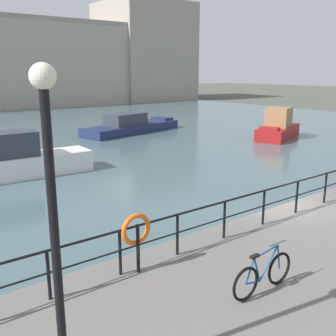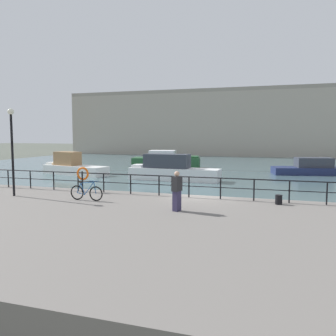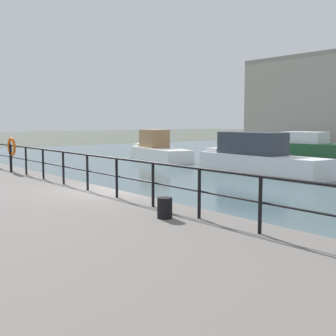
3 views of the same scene
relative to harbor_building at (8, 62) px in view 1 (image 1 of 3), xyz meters
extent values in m
plane|color=#4C5147|center=(-7.32, -56.34, -6.76)|extent=(240.00, 240.00, 0.00)
cube|color=#476066|center=(-7.32, -26.14, -6.75)|extent=(80.00, 60.00, 0.01)
cube|color=gray|center=(25.10, 0.01, 1.96)|extent=(15.02, 14.07, 17.43)
cube|color=maroon|center=(8.63, -43.91, -6.25)|extent=(6.15, 4.08, 0.99)
cube|color=#997047|center=(8.55, -43.94, -4.98)|extent=(2.52, 2.38, 1.56)
cube|color=maroon|center=(6.37, -44.80, -5.64)|extent=(1.19, 1.62, 0.24)
cube|color=navy|center=(0.70, -33.87, -6.37)|extent=(10.33, 4.92, 0.76)
cube|color=#333842|center=(-0.07, -34.05, -5.48)|extent=(3.99, 2.83, 1.03)
cube|color=navy|center=(4.78, -32.92, -5.87)|extent=(1.60, 2.13, 0.24)
cube|color=white|center=(-12.72, -43.31, -6.18)|extent=(8.51, 2.24, 1.14)
cylinder|color=black|center=(-15.89, -57.09, -5.19)|extent=(0.07, 0.07, 1.05)
cylinder|color=black|center=(-14.26, -57.09, -5.19)|extent=(0.07, 0.07, 1.05)
cylinder|color=black|center=(-12.63, -57.09, -5.19)|extent=(0.07, 0.07, 1.05)
cylinder|color=black|center=(-11.00, -57.09, -5.19)|extent=(0.07, 0.07, 1.05)
cylinder|color=black|center=(-9.37, -57.09, -5.19)|extent=(0.07, 0.07, 1.05)
cylinder|color=black|center=(-7.75, -57.09, -5.19)|extent=(0.07, 0.07, 1.05)
cylinder|color=black|center=(-6.12, -57.09, -5.19)|extent=(0.07, 0.07, 1.05)
cylinder|color=black|center=(-8.56, -57.09, -4.66)|extent=(24.42, 0.06, 0.06)
cylinder|color=black|center=(-8.56, -57.09, -5.14)|extent=(24.42, 0.04, 0.04)
torus|color=black|center=(-11.77, -59.49, -5.35)|extent=(0.72, 0.06, 0.72)
torus|color=black|center=(-12.82, -59.49, -5.35)|extent=(0.72, 0.06, 0.72)
cylinder|color=#194C8C|center=(-12.14, -59.49, -5.11)|extent=(0.55, 0.04, 0.66)
cylinder|color=#194C8C|center=(-12.50, -59.49, -5.15)|extent=(0.23, 0.04, 0.58)
cylinder|color=#194C8C|center=(-12.24, -59.49, -4.83)|extent=(0.72, 0.04, 0.11)
cylinder|color=#194C8C|center=(-12.61, -59.49, -5.39)|extent=(0.43, 0.04, 0.12)
cylinder|color=#194C8C|center=(-12.71, -59.49, -5.11)|extent=(0.26, 0.04, 0.51)
cylinder|color=#194C8C|center=(-11.83, -59.49, -5.07)|extent=(0.14, 0.04, 0.57)
cube|color=black|center=(-12.60, -59.49, -4.82)|extent=(0.22, 0.09, 0.05)
cylinder|color=#194C8C|center=(-11.88, -59.49, -4.74)|extent=(0.52, 0.03, 0.02)
cylinder|color=black|center=(-13.88, -57.25, -5.14)|extent=(0.08, 0.08, 1.15)
torus|color=orange|center=(-13.88, -57.19, -4.69)|extent=(0.75, 0.11, 0.75)
cylinder|color=black|center=(-16.60, -59.52, -3.59)|extent=(0.12, 0.12, 4.25)
sphere|color=silver|center=(-16.60, -59.52, -1.32)|extent=(0.32, 0.32, 0.32)
camera|label=1|loc=(-18.28, -64.11, -1.26)|focal=42.16mm
camera|label=2|loc=(-3.21, -74.65, -2.48)|focal=38.14mm
camera|label=3|loc=(3.92, -63.30, -3.68)|focal=47.51mm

